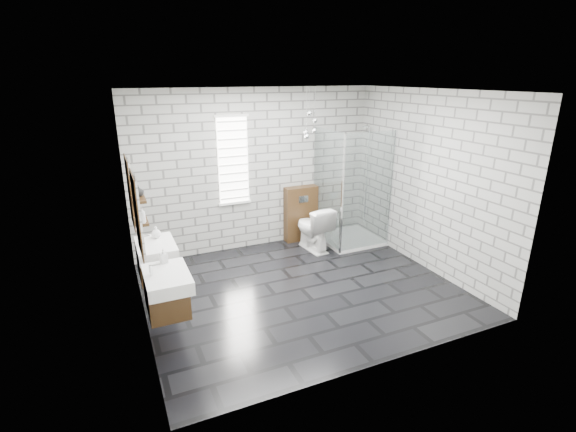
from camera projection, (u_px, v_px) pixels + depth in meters
floor at (301, 289)px, 5.92m from camera, size 4.20×3.60×0.02m
ceiling at (304, 90)px, 5.05m from camera, size 4.20×3.60×0.02m
wall_back at (256, 170)px, 7.05m from camera, size 4.20×0.02×2.70m
wall_front at (386, 247)px, 3.92m from camera, size 4.20×0.02×2.70m
wall_left at (133, 219)px, 4.68m from camera, size 0.02×3.60×2.70m
wall_right at (428, 182)px, 6.29m from camera, size 0.02×3.60×2.70m
vanity_left at (163, 281)px, 4.52m from camera, size 0.47×0.70×1.57m
vanity_right at (153, 250)px, 5.32m from camera, size 0.47×0.70×1.57m
shelf_lower at (141, 222)px, 4.67m from camera, size 0.14×0.30×0.03m
shelf_upper at (139, 199)px, 4.59m from camera, size 0.14×0.30×0.03m
window at (233, 161)px, 6.81m from camera, size 0.56×0.05×1.48m
cistern_panel at (301, 214)px, 7.54m from camera, size 0.60×0.20×1.00m
flush_plate at (304, 199)px, 7.35m from camera, size 0.18×0.01×0.12m
shower_enclosure at (349, 217)px, 7.36m from camera, size 1.00×1.00×2.03m
pendant_cluster at (310, 126)px, 6.74m from camera, size 0.29×0.24×0.80m
toilet at (313, 228)px, 7.15m from camera, size 0.51×0.81×0.78m
soap_bottle_a at (164, 256)px, 4.72m from camera, size 0.09×0.09×0.17m
soap_bottle_b at (156, 232)px, 5.45m from camera, size 0.14×0.14×0.16m
soap_bottle_c at (142, 215)px, 4.55m from camera, size 0.09×0.09×0.18m
vase at (138, 191)px, 4.63m from camera, size 0.14×0.14×0.12m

